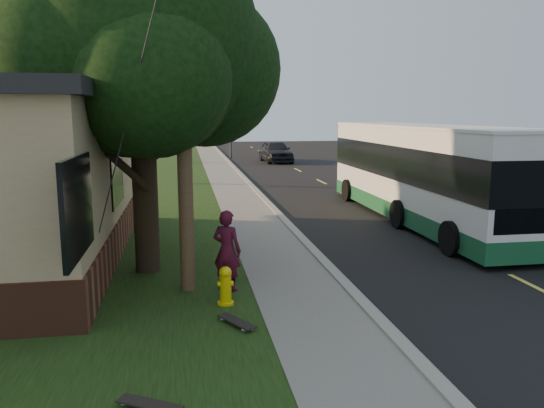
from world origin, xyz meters
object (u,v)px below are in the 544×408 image
at_px(fire_hydrant, 226,286).
at_px(traffic_signal, 230,119).
at_px(leafy_tree, 141,44).
at_px(skateboard_spare, 150,405).
at_px(transit_bus, 424,170).
at_px(bare_tree_far, 188,136).
at_px(utility_pole, 182,62).
at_px(skateboard_main, 236,322).
at_px(skateboarder, 227,250).
at_px(dumpster, 1,252).
at_px(distant_car, 276,151).
at_px(bare_tree_near, 180,143).

xyz_separation_m(fire_hydrant, traffic_signal, (3.10, 34.00, 2.73)).
xyz_separation_m(leafy_tree, skateboard_spare, (0.36, -6.15, -5.04)).
bearing_deg(skateboard_spare, leafy_tree, 93.34).
bearing_deg(transit_bus, fire_hydrant, -135.60).
distance_m(bare_tree_far, transit_bus, 24.10).
bearing_deg(transit_bus, utility_pole, -142.42).
xyz_separation_m(fire_hydrant, transit_bus, (7.32, 7.17, 1.31)).
relative_size(leafy_tree, skateboard_spare, 9.14).
height_order(utility_pole, skateboard_main, utility_pole).
bearing_deg(skateboard_spare, utility_pole, 83.57).
bearing_deg(skateboarder, bare_tree_far, -57.92).
relative_size(utility_pole, skateboarder, 5.41).
xyz_separation_m(fire_hydrant, skateboarder, (0.10, 0.81, 0.48)).
distance_m(utility_pole, skateboard_spare, 6.38).
bearing_deg(dumpster, leafy_tree, 2.45).
relative_size(fire_hydrant, utility_pole, 0.08).
height_order(utility_pole, bare_tree_far, utility_pole).
height_order(utility_pole, distant_car, utility_pole).
relative_size(bare_tree_far, transit_bus, 0.33).
height_order(bare_tree_far, skateboard_main, bare_tree_far).
bearing_deg(distant_car, dumpster, -114.60).
height_order(leafy_tree, bare_tree_near, leafy_tree).
bearing_deg(bare_tree_far, traffic_signal, 48.81).
relative_size(bare_tree_near, bare_tree_far, 1.07).
bearing_deg(leafy_tree, distant_car, 74.23).
distance_m(bare_tree_far, skateboarder, 29.22).
height_order(traffic_signal, skateboarder, traffic_signal).
xyz_separation_m(utility_pole, skateboard_main, (0.81, -2.06, -4.50)).
relative_size(dumpster, distant_car, 0.31).
bearing_deg(skateboard_main, transit_bus, 48.74).
relative_size(fire_hydrant, traffic_signal, 0.13).
bearing_deg(bare_tree_near, skateboard_spare, -90.83).
relative_size(fire_hydrant, dumpster, 0.49).
bearing_deg(distant_car, utility_pole, -106.25).
xyz_separation_m(traffic_signal, skateboard_main, (-3.00, -35.06, -3.03)).
distance_m(fire_hydrant, leafy_tree, 5.65).
bearing_deg(traffic_signal, leafy_tree, -98.47).
bearing_deg(bare_tree_far, transit_bus, -71.32).
distance_m(skateboarder, dumpster, 5.15).
bearing_deg(bare_tree_near, traffic_signal, 75.96).
height_order(utility_pole, bare_tree_near, utility_pole).
height_order(skateboard_spare, dumpster, dumpster).
relative_size(bare_tree_near, skateboard_spare, 5.05).
relative_size(transit_bus, skateboarder, 7.22).
height_order(utility_pole, skateboarder, utility_pole).
bearing_deg(transit_bus, leafy_tree, -153.05).
bearing_deg(traffic_signal, dumpster, -104.01).
bearing_deg(distant_car, skateboard_spare, -105.35).
bearing_deg(bare_tree_far, dumpster, -99.00).
distance_m(traffic_signal, dumpster, 32.55).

